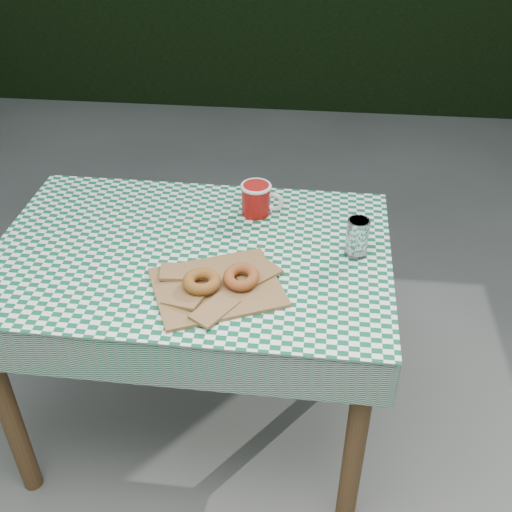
{
  "coord_description": "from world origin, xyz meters",
  "views": [
    {
      "loc": [
        0.51,
        -1.43,
        1.8
      ],
      "look_at": [
        0.36,
        -0.05,
        0.79
      ],
      "focal_mm": 43.42,
      "sensor_mm": 36.0,
      "label": 1
    }
  ],
  "objects": [
    {
      "name": "bagel_back",
      "position": [
        0.33,
        -0.15,
        0.79
      ],
      "size": [
        0.12,
        0.12,
        0.03
      ],
      "primitive_type": "torus",
      "rotation": [
        0.0,
        0.0,
        -0.33
      ],
      "color": "#A44F22",
      "rests_on": "paper_bag"
    },
    {
      "name": "drinking_glass",
      "position": [
        0.64,
        0.03,
        0.81
      ],
      "size": [
        0.07,
        0.07,
        0.12
      ],
      "primitive_type": "cylinder",
      "rotation": [
        0.0,
        0.0,
        -0.09
      ],
      "color": "silver",
      "rests_on": "tablecloth"
    },
    {
      "name": "bagel_front",
      "position": [
        0.23,
        -0.18,
        0.79
      ],
      "size": [
        0.11,
        0.11,
        0.03
      ],
      "primitive_type": "torus",
      "rotation": [
        0.0,
        0.0,
        -0.06
      ],
      "color": "#984D1F",
      "rests_on": "paper_bag"
    },
    {
      "name": "paper_bag",
      "position": [
        0.27,
        -0.17,
        0.76
      ],
      "size": [
        0.4,
        0.37,
        0.02
      ],
      "primitive_type": "cube",
      "rotation": [
        0.0,
        0.0,
        0.41
      ],
      "color": "#8B5F3C",
      "rests_on": "tablecloth"
    },
    {
      "name": "coffee_mug",
      "position": [
        0.33,
        0.22,
        0.81
      ],
      "size": [
        0.21,
        0.21,
        0.1
      ],
      "primitive_type": null,
      "rotation": [
        0.0,
        0.0,
        -0.15
      ],
      "color": "maroon",
      "rests_on": "tablecloth"
    },
    {
      "name": "tablecloth",
      "position": [
        0.17,
        -0.0,
        0.75
      ],
      "size": [
        1.16,
        0.79,
        0.01
      ],
      "primitive_type": "cube",
      "rotation": [
        0.0,
        0.0,
        -0.01
      ],
      "color": "#0D5331",
      "rests_on": "table"
    },
    {
      "name": "ground",
      "position": [
        0.0,
        0.0,
        0.0
      ],
      "size": [
        60.0,
        60.0,
        0.0
      ],
      "primitive_type": "plane",
      "color": "#4A4B46",
      "rests_on": "ground"
    },
    {
      "name": "table",
      "position": [
        0.17,
        -0.0,
        0.38
      ],
      "size": [
        1.14,
        0.77,
        0.75
      ],
      "primitive_type": "cube",
      "rotation": [
        0.0,
        0.0,
        -0.01
      ],
      "color": "brown",
      "rests_on": "ground"
    }
  ]
}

